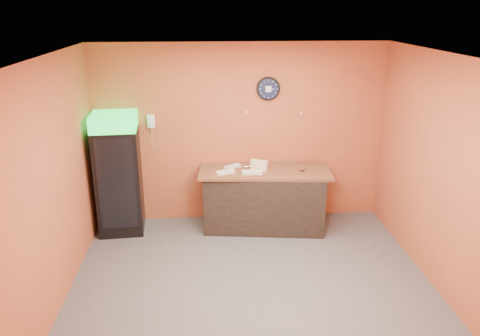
{
  "coord_description": "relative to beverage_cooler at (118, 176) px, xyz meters",
  "views": [
    {
      "loc": [
        -0.52,
        -5.03,
        3.31
      ],
      "look_at": [
        -0.1,
        0.6,
        1.33
      ],
      "focal_mm": 35.0,
      "sensor_mm": 36.0,
      "label": 1
    }
  ],
  "objects": [
    {
      "name": "left_wall",
      "position": [
        -0.4,
        -1.61,
        0.5
      ],
      "size": [
        0.02,
        4.0,
        2.8
      ],
      "primitive_type": "cube",
      "color": "#B55B33",
      "rests_on": "floor"
    },
    {
      "name": "ceiling",
      "position": [
        1.85,
        -1.61,
        1.9
      ],
      "size": [
        4.5,
        4.0,
        0.02
      ],
      "primitive_type": "cube",
      "color": "white",
      "rests_on": "back_wall"
    },
    {
      "name": "floor",
      "position": [
        1.85,
        -1.61,
        -0.9
      ],
      "size": [
        4.5,
        4.5,
        0.0
      ],
      "primitive_type": "plane",
      "color": "#47474C",
      "rests_on": "ground"
    },
    {
      "name": "wall_clock",
      "position": [
        2.28,
        0.36,
        1.21
      ],
      "size": [
        0.36,
        0.06,
        0.36
      ],
      "color": "black",
      "rests_on": "back_wall"
    },
    {
      "name": "right_wall",
      "position": [
        4.1,
        -1.61,
        0.5
      ],
      "size": [
        0.02,
        4.0,
        2.8
      ],
      "primitive_type": "cube",
      "color": "#B55B33",
      "rests_on": "floor"
    },
    {
      "name": "butcher_paper",
      "position": [
        2.2,
        -0.01,
        0.02
      ],
      "size": [
        2.04,
        0.96,
        0.04
      ],
      "primitive_type": "cube",
      "rotation": [
        0.0,
        0.0,
        -0.08
      ],
      "color": "brown",
      "rests_on": "prep_counter"
    },
    {
      "name": "wall_phone",
      "position": [
        0.5,
        0.34,
        0.75
      ],
      "size": [
        0.11,
        0.1,
        0.21
      ],
      "color": "white",
      "rests_on": "back_wall"
    },
    {
      "name": "wrapped_sandwich_left",
      "position": [
        1.59,
        -0.13,
        0.06
      ],
      "size": [
        0.3,
        0.22,
        0.04
      ],
      "primitive_type": "cube",
      "rotation": [
        0.0,
        0.0,
        0.42
      ],
      "color": "silver",
      "rests_on": "butcher_paper"
    },
    {
      "name": "kitchen_tool",
      "position": [
        2.04,
        0.13,
        0.07
      ],
      "size": [
        0.06,
        0.06,
        0.06
      ],
      "primitive_type": "cylinder",
      "color": "silver",
      "rests_on": "butcher_paper"
    },
    {
      "name": "wrapped_sandwich_mid",
      "position": [
        1.99,
        -0.17,
        0.07
      ],
      "size": [
        0.3,
        0.12,
        0.04
      ],
      "primitive_type": "cube",
      "rotation": [
        0.0,
        0.0,
        -0.01
      ],
      "color": "silver",
      "rests_on": "butcher_paper"
    },
    {
      "name": "prep_counter",
      "position": [
        2.2,
        -0.01,
        -0.45
      ],
      "size": [
        1.89,
        1.02,
        0.9
      ],
      "primitive_type": "cube",
      "rotation": [
        0.0,
        0.0,
        -0.13
      ],
      "color": "black",
      "rests_on": "floor"
    },
    {
      "name": "back_wall",
      "position": [
        1.85,
        0.39,
        0.5
      ],
      "size": [
        4.5,
        0.02,
        2.8
      ],
      "primitive_type": "cube",
      "color": "#B55B33",
      "rests_on": "floor"
    },
    {
      "name": "sub_roll_stack",
      "position": [
        2.11,
        -0.03,
        0.12
      ],
      "size": [
        0.26,
        0.18,
        0.16
      ],
      "rotation": [
        0.0,
        0.0,
        -0.42
      ],
      "color": "#F5EABF",
      "rests_on": "butcher_paper"
    },
    {
      "name": "beverage_cooler",
      "position": [
        0.0,
        0.0,
        0.0
      ],
      "size": [
        0.69,
        0.7,
        1.83
      ],
      "rotation": [
        0.0,
        0.0,
        0.07
      ],
      "color": "black",
      "rests_on": "floor"
    },
    {
      "name": "wrapped_sandwich_right",
      "position": [
        1.72,
        0.12,
        0.06
      ],
      "size": [
        0.28,
        0.24,
        0.04
      ],
      "primitive_type": "cube",
      "rotation": [
        0.0,
        0.0,
        0.62
      ],
      "color": "silver",
      "rests_on": "butcher_paper"
    }
  ]
}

